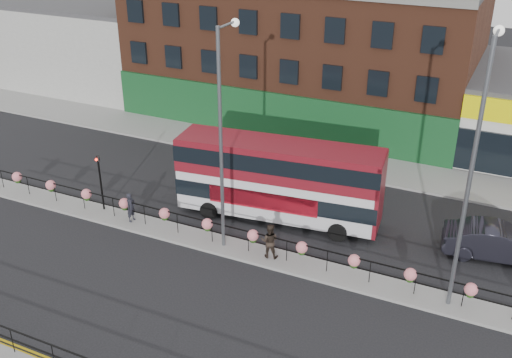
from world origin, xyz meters
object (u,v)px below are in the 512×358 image
at_px(car, 498,242).
at_px(lamp_column_west, 223,122).
at_px(pedestrian_a, 131,207).
at_px(pedestrian_b, 270,241).
at_px(lamp_column_east, 474,156).
at_px(double_decker_bus, 279,174).

bearing_deg(car, lamp_column_west, 101.27).
xyz_separation_m(pedestrian_a, lamp_column_west, (5.49, 0.25, 5.57)).
bearing_deg(pedestrian_b, car, -166.02).
bearing_deg(lamp_column_east, pedestrian_b, -178.11).
height_order(pedestrian_b, lamp_column_east, lamp_column_east).
distance_m(double_decker_bus, pedestrian_a, 7.98).
relative_size(double_decker_bus, lamp_column_west, 1.02).
distance_m(car, pedestrian_b, 10.91).
bearing_deg(double_decker_bus, pedestrian_a, -151.07).
height_order(double_decker_bus, pedestrian_b, double_decker_bus).
distance_m(pedestrian_a, lamp_column_east, 17.35).
distance_m(pedestrian_a, lamp_column_west, 7.83).
relative_size(pedestrian_b, lamp_column_east, 0.15).
relative_size(pedestrian_a, pedestrian_b, 0.91).
height_order(double_decker_bus, lamp_column_west, lamp_column_west).
relative_size(double_decker_bus, lamp_column_east, 0.96).
xyz_separation_m(car, pedestrian_a, (-17.77, -4.77, 0.10)).
bearing_deg(pedestrian_b, pedestrian_a, -12.17).
height_order(car, lamp_column_east, lamp_column_east).
distance_m(car, lamp_column_west, 14.26).
bearing_deg(double_decker_bus, lamp_column_east, -20.35).
xyz_separation_m(pedestrian_b, lamp_column_west, (-2.47, 0.26, 5.49)).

